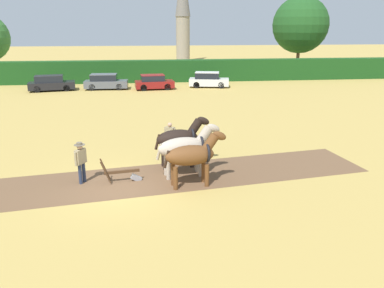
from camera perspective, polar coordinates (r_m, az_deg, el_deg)
ground_plane at (r=15.31m, az=-10.96°, el=-6.61°), size 240.00×240.00×0.00m
plowed_furrow_strip at (r=15.87m, az=-13.68°, el=-5.90°), size 23.44×6.50×0.01m
hedgerow at (r=44.67m, az=-8.72°, el=10.89°), size 68.11×1.83×2.47m
tree_center at (r=54.82m, az=16.20°, el=17.02°), size 7.45×7.45×10.15m
church_spire at (r=70.90m, az=-1.42°, el=19.89°), size 2.72×2.72×17.65m
draft_horse_lead_left at (r=14.82m, az=0.10°, el=-1.72°), size 2.65×1.11×2.29m
draft_horse_lead_right at (r=15.85m, az=-0.94°, el=-0.52°), size 2.85×1.23×2.31m
draft_horse_trail_left at (r=16.86m, az=-1.86°, el=0.83°), size 2.60×1.12×2.37m
plow at (r=15.79m, az=-10.15°, el=-4.54°), size 1.71×0.56×1.13m
farmer_at_plow at (r=15.81m, az=-16.59°, el=-2.25°), size 0.44×0.59×1.74m
farmer_beside_team at (r=18.75m, az=-3.37°, el=1.24°), size 0.55×0.44×1.63m
parked_car_far_left at (r=40.60m, az=-20.67°, el=8.64°), size 4.69×2.60×1.54m
parked_car_left at (r=39.95m, az=-13.04°, el=9.20°), size 4.38×1.85×1.57m
parked_car_center_left at (r=39.07m, az=-5.82°, el=9.34°), size 4.06×2.14×1.51m
parked_car_center at (r=40.41m, az=2.52°, el=9.73°), size 4.43×2.55×1.60m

